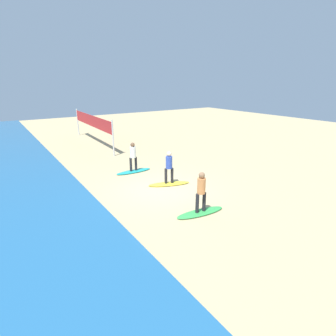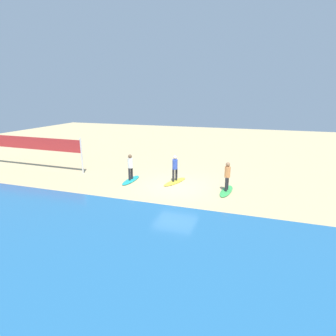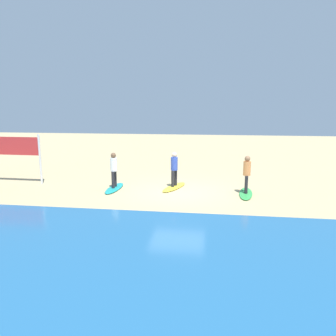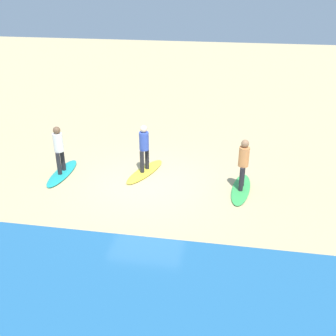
{
  "view_description": "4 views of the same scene",
  "coord_description": "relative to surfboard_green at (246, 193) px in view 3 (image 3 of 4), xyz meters",
  "views": [
    {
      "loc": [
        -10.35,
        6.44,
        5.03
      ],
      "look_at": [
        -0.5,
        -0.13,
        1.19
      ],
      "focal_mm": 28.96,
      "sensor_mm": 36.0,
      "label": 1
    },
    {
      "loc": [
        -4.35,
        14.72,
        5.38
      ],
      "look_at": [
        0.27,
        0.65,
        1.29
      ],
      "focal_mm": 28.72,
      "sensor_mm": 36.0,
      "label": 2
    },
    {
      "loc": [
        -1.44,
        13.92,
        3.83
      ],
      "look_at": [
        0.41,
        0.32,
        1.16
      ],
      "focal_mm": 33.93,
      "sensor_mm": 36.0,
      "label": 3
    },
    {
      "loc": [
        -2.56,
        11.22,
        6.21
      ],
      "look_at": [
        -0.8,
        0.73,
        0.96
      ],
      "focal_mm": 42.37,
      "sensor_mm": 36.0,
      "label": 4
    }
  ],
  "objects": [
    {
      "name": "surfboard_teal",
      "position": [
        6.05,
        -0.12,
        0.0
      ],
      "size": [
        0.6,
        2.11,
        0.09
      ],
      "primitive_type": "ellipsoid",
      "rotation": [
        0.0,
        0.0,
        1.55
      ],
      "color": "teal",
      "rests_on": "ground"
    },
    {
      "name": "ground_plane",
      "position": [
        3.02,
        -0.01,
        -0.04
      ],
      "size": [
        60.0,
        60.0,
        0.0
      ],
      "primitive_type": "plane",
      "color": "tan"
    },
    {
      "name": "surfboard_yellow",
      "position": [
        3.28,
        -0.71,
        0.0
      ],
      "size": [
        1.24,
        2.17,
        0.09
      ],
      "primitive_type": "ellipsoid",
      "rotation": [
        0.0,
        0.0,
        1.23
      ],
      "color": "yellow",
      "rests_on": "ground"
    },
    {
      "name": "surfer_green",
      "position": [
        0.0,
        -0.0,
        0.99
      ],
      "size": [
        0.32,
        0.46,
        1.64
      ],
      "color": "#232328",
      "rests_on": "surfboard_green"
    },
    {
      "name": "surfer_teal",
      "position": [
        6.05,
        -0.12,
        0.99
      ],
      "size": [
        0.32,
        0.46,
        1.64
      ],
      "color": "#232328",
      "rests_on": "surfboard_teal"
    },
    {
      "name": "surfboard_green",
      "position": [
        0.0,
        0.0,
        0.0
      ],
      "size": [
        0.79,
        2.15,
        0.09
      ],
      "primitive_type": "ellipsoid",
      "rotation": [
        0.0,
        0.0,
        1.46
      ],
      "color": "green",
      "rests_on": "ground"
    },
    {
      "name": "surfer_yellow",
      "position": [
        3.28,
        -0.71,
        0.99
      ],
      "size": [
        0.32,
        0.44,
        1.64
      ],
      "color": "#232328",
      "rests_on": "surfboard_yellow"
    }
  ]
}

